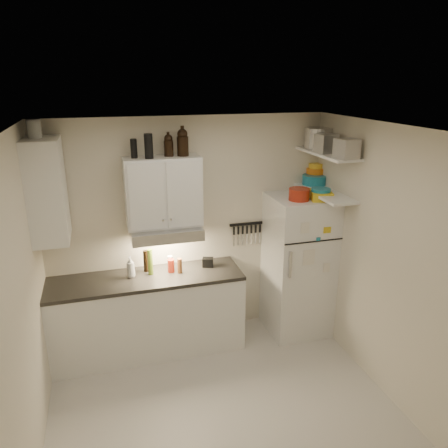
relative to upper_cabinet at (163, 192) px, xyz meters
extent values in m
cube|color=beige|center=(0.30, -1.33, -1.84)|extent=(3.20, 3.00, 0.02)
cube|color=white|center=(0.30, -1.33, 0.78)|extent=(3.20, 3.00, 0.02)
cube|color=beige|center=(0.30, 0.18, -0.53)|extent=(3.20, 0.02, 2.60)
cube|color=beige|center=(-1.31, -1.33, -0.53)|extent=(0.02, 3.00, 2.60)
cube|color=beige|center=(1.91, -1.33, -0.53)|extent=(0.02, 3.00, 2.60)
cube|color=white|center=(-0.25, -0.14, -1.39)|extent=(2.10, 0.60, 0.88)
cube|color=#292723|center=(-0.25, -0.14, -0.93)|extent=(2.10, 0.62, 0.04)
cube|color=white|center=(0.00, 0.00, 0.00)|extent=(0.80, 0.33, 0.75)
cube|color=white|center=(-1.14, -0.14, 0.12)|extent=(0.33, 0.55, 1.00)
cube|color=silver|center=(0.00, -0.06, -0.44)|extent=(0.76, 0.46, 0.12)
cube|color=white|center=(1.55, -0.18, -0.98)|extent=(0.70, 0.68, 1.70)
cube|color=white|center=(1.75, -0.31, 0.38)|extent=(0.30, 0.95, 0.03)
cube|color=white|center=(1.75, -0.31, -0.07)|extent=(0.30, 0.95, 0.03)
cube|color=black|center=(1.00, 0.15, -0.51)|extent=(0.42, 0.02, 0.03)
cylinder|color=#A12512|center=(1.45, -0.30, -0.06)|extent=(0.27, 0.27, 0.13)
cube|color=gold|center=(1.69, -0.34, -0.08)|extent=(0.29, 0.33, 0.09)
cylinder|color=silver|center=(1.52, -0.28, -0.08)|extent=(0.07, 0.07, 0.10)
cylinder|color=silver|center=(1.78, -0.02, 0.50)|extent=(0.43, 0.43, 0.23)
cube|color=#AAAAAD|center=(1.71, -0.34, 0.49)|extent=(0.22, 0.21, 0.20)
cube|color=#AAAAAD|center=(1.74, -0.70, 0.49)|extent=(0.22, 0.22, 0.19)
cylinder|color=teal|center=(1.80, 0.04, 0.01)|extent=(0.28, 0.28, 0.11)
cylinder|color=orange|center=(1.86, 0.12, 0.10)|extent=(0.23, 0.23, 0.07)
cylinder|color=yellow|center=(1.86, 0.12, 0.16)|extent=(0.18, 0.18, 0.06)
cylinder|color=teal|center=(1.68, -0.35, -0.02)|extent=(0.28, 0.28, 0.05)
cylinder|color=black|center=(-0.14, -0.07, 0.50)|extent=(0.11, 0.11, 0.25)
cylinder|color=black|center=(-0.28, 0.00, 0.47)|extent=(0.08, 0.08, 0.19)
cylinder|color=silver|center=(-1.18, -0.12, 0.71)|extent=(0.17, 0.17, 0.17)
imported|color=white|center=(-0.40, -0.10, -0.77)|extent=(0.13, 0.13, 0.27)
cylinder|color=brown|center=(0.13, -0.13, -0.82)|extent=(0.06, 0.06, 0.17)
cylinder|color=#54701C|center=(-0.19, -0.08, -0.76)|extent=(0.07, 0.07, 0.29)
cylinder|color=black|center=(-0.23, 0.01, -0.78)|extent=(0.07, 0.07, 0.25)
cylinder|color=silver|center=(0.04, -0.03, -0.82)|extent=(0.06, 0.06, 0.17)
cylinder|color=#A12512|center=(0.04, -0.09, -0.83)|extent=(0.10, 0.10, 0.15)
cube|color=black|center=(0.47, -0.06, -0.85)|extent=(0.14, 0.12, 0.10)
camera|label=1|loc=(-0.64, -4.52, 1.16)|focal=35.00mm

